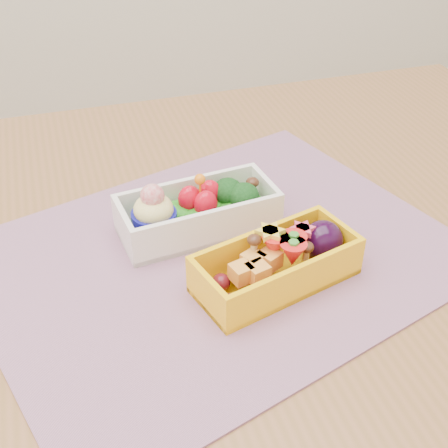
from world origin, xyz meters
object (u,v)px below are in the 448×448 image
object	(u,v)px
table	(191,303)
bento_yellow	(280,263)
placemat	(219,255)
bento_white	(197,212)

from	to	relation	value
table	bento_yellow	world-z (taller)	bento_yellow
placemat	bento_yellow	xyz separation A→B (m)	(0.05, -0.06, 0.03)
placemat	bento_yellow	size ratio (longest dim) A/B	2.73
table	bento_white	size ratio (longest dim) A/B	6.29
table	bento_yellow	bearing A→B (deg)	-53.83
table	bento_white	xyz separation A→B (m)	(0.02, 0.01, 0.13)
bento_yellow	bento_white	bearing A→B (deg)	101.33
bento_yellow	placemat	bearing A→B (deg)	112.48
bento_white	table	bearing A→B (deg)	-142.12
bento_white	bento_yellow	distance (m)	0.13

